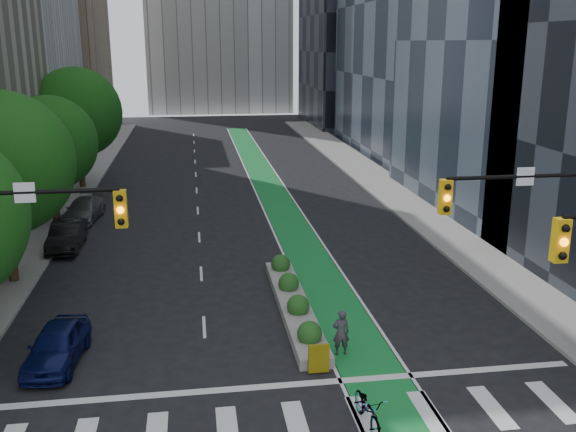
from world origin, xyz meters
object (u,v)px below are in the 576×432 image
object	(u,v)px
cyclist	(341,333)
parked_car_left_near	(57,345)
parked_car_left_far	(84,209)
parked_car_left_mid	(67,236)
bicycle	(368,409)
median_planter	(294,302)

from	to	relation	value
cyclist	parked_car_left_near	distance (m)	9.80
parked_car_left_far	parked_car_left_mid	bearing A→B (deg)	-82.81
parked_car_left_mid	parked_car_left_far	bearing A→B (deg)	90.24
bicycle	cyclist	size ratio (longest dim) A/B	1.25
cyclist	parked_car_left_near	world-z (taller)	cyclist
bicycle	median_planter	bearing A→B (deg)	91.75
median_planter	parked_car_left_mid	size ratio (longest dim) A/B	2.34
parked_car_left_near	parked_car_left_far	bearing A→B (deg)	101.63
median_planter	bicycle	size ratio (longest dim) A/B	4.87
cyclist	parked_car_left_far	distance (m)	22.97
parked_car_left_mid	cyclist	bearing A→B (deg)	-49.73
median_planter	parked_car_left_near	xyz separation A→B (m)	(-8.73, -3.22, 0.31)
median_planter	parked_car_left_near	distance (m)	9.31
bicycle	parked_car_left_far	distance (m)	26.76
parked_car_left_near	median_planter	bearing A→B (deg)	25.93
median_planter	cyclist	world-z (taller)	cyclist
parked_car_left_near	parked_car_left_far	xyz separation A→B (m)	(-1.97, 18.95, -0.01)
cyclist	parked_car_left_mid	xyz separation A→B (m)	(-11.73, 13.97, -0.12)
parked_car_left_mid	parked_car_left_far	size ratio (longest dim) A/B	0.95
parked_car_left_mid	bicycle	bearing A→B (deg)	-57.72
cyclist	parked_car_left_mid	size ratio (longest dim) A/B	0.38
bicycle	cyclist	bearing A→B (deg)	83.33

